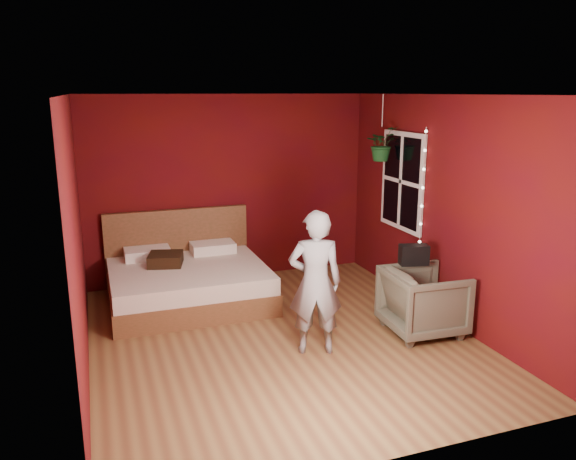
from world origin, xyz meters
name	(u,v)px	position (x,y,z in m)	size (l,w,h in m)	color
floor	(281,338)	(0.00, 0.00, 0.00)	(4.50, 4.50, 0.00)	brown
room_walls	(281,187)	(0.00, 0.00, 1.68)	(4.04, 4.54, 2.62)	#550F09
window	(402,181)	(1.97, 0.90, 1.50)	(0.05, 0.97, 1.27)	white
fairy_lights	(423,188)	(1.94, 0.37, 1.50)	(0.04, 0.04, 1.45)	silver
bed	(187,280)	(-0.77, 1.46, 0.28)	(1.95, 1.65, 1.07)	brown
person	(315,283)	(0.22, -0.42, 0.75)	(0.55, 0.36, 1.50)	gray
armchair	(423,301)	(1.54, -0.38, 0.37)	(0.79, 0.81, 0.74)	#5C5A48
handbag	(414,255)	(1.52, -0.17, 0.85)	(0.32, 0.16, 0.23)	black
throw_pillow	(166,259)	(-1.02, 1.56, 0.56)	(0.41, 0.41, 0.15)	#301E10
hanging_plant	(381,144)	(1.78, 1.15, 1.97)	(0.51, 0.48, 0.86)	silver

